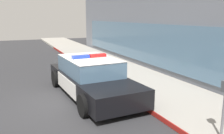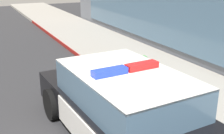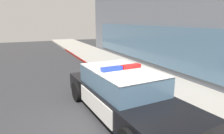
# 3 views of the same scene
# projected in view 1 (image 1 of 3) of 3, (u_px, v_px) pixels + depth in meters

# --- Properties ---
(ground) EXTENTS (48.00, 48.00, 0.00)m
(ground) POSITION_uv_depth(u_px,v_px,m) (73.00, 102.00, 8.13)
(ground) COLOR #303033
(sidewalk) EXTENTS (48.00, 2.99, 0.15)m
(sidewalk) POSITION_uv_depth(u_px,v_px,m) (157.00, 88.00, 9.42)
(sidewalk) COLOR #A39E93
(sidewalk) RESTS_ON ground
(curb_red_paint) EXTENTS (28.80, 0.04, 0.14)m
(curb_red_paint) POSITION_uv_depth(u_px,v_px,m) (122.00, 93.00, 8.84)
(curb_red_paint) COLOR maroon
(curb_red_paint) RESTS_ON ground
(police_cruiser) EXTENTS (5.24, 2.29, 1.49)m
(police_cruiser) POSITION_uv_depth(u_px,v_px,m) (91.00, 77.00, 8.74)
(police_cruiser) COLOR black
(police_cruiser) RESTS_ON ground
(fire_hydrant) EXTENTS (0.34, 0.39, 0.73)m
(fire_hydrant) POSITION_uv_depth(u_px,v_px,m) (110.00, 66.00, 11.55)
(fire_hydrant) COLOR #4C994C
(fire_hydrant) RESTS_ON sidewalk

